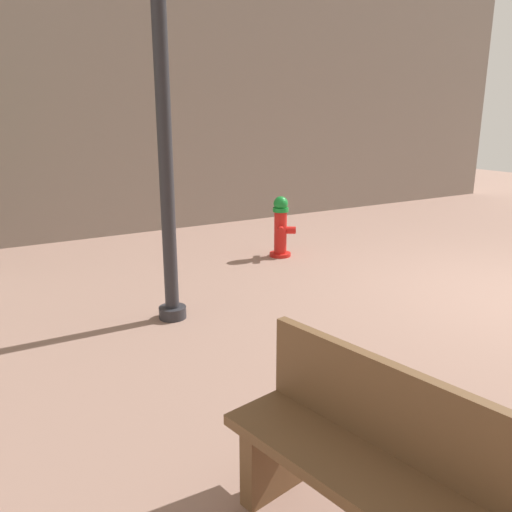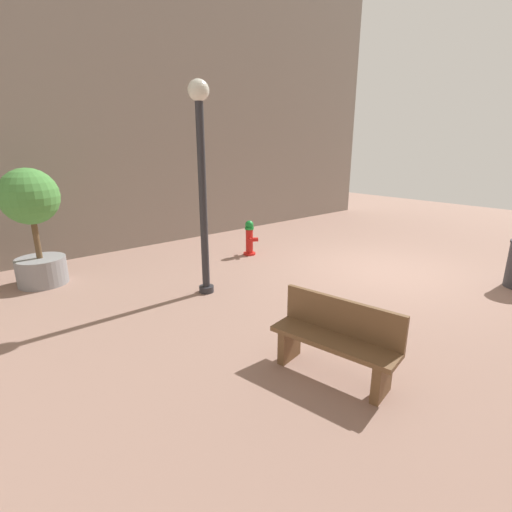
# 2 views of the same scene
# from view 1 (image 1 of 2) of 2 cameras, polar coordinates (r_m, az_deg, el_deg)

# --- Properties ---
(fire_hydrant) EXTENTS (0.39, 0.37, 0.89)m
(fire_hydrant) POSITION_cam_1_polar(r_m,az_deg,el_deg) (7.55, 2.76, 3.26)
(fire_hydrant) COLOR red
(fire_hydrant) RESTS_ON ground_plane
(bench_far) EXTENTS (1.59, 0.71, 0.95)m
(bench_far) POSITION_cam_1_polar(r_m,az_deg,el_deg) (2.60, 13.09, -21.68)
(bench_far) COLOR brown
(bench_far) RESTS_ON ground_plane
(street_lamp) EXTENTS (0.36, 0.36, 3.76)m
(street_lamp) POSITION_cam_1_polar(r_m,az_deg,el_deg) (5.06, -10.34, 18.61)
(street_lamp) COLOR #2D2D33
(street_lamp) RESTS_ON ground_plane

